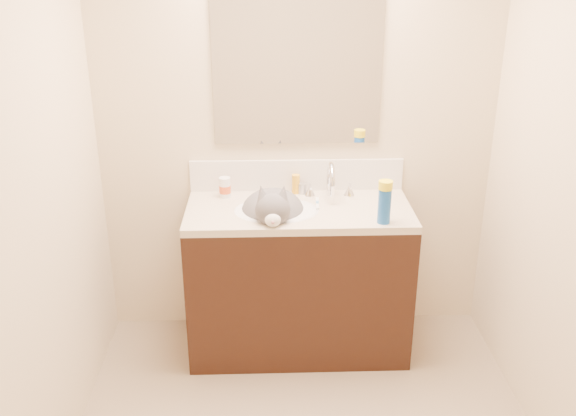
{
  "coord_description": "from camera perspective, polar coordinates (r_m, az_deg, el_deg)",
  "views": [
    {
      "loc": [
        -0.17,
        -2.17,
        2.17
      ],
      "look_at": [
        -0.06,
        0.92,
        0.88
      ],
      "focal_mm": 40.0,
      "sensor_mm": 36.0,
      "label": 1
    }
  ],
  "objects": [
    {
      "name": "spray_can",
      "position": [
        3.23,
        8.56,
        0.17
      ],
      "size": [
        0.07,
        0.07,
        0.18
      ],
      "primitive_type": "cylinder",
      "rotation": [
        0.0,
        0.0,
        -0.07
      ],
      "color": "#1853AC",
      "rests_on": "counter_slab"
    },
    {
      "name": "silver_jar",
      "position": [
        3.6,
        1.27,
        1.77
      ],
      "size": [
        0.06,
        0.06,
        0.06
      ],
      "primitive_type": "cylinder",
      "rotation": [
        0.0,
        0.0,
        -0.25
      ],
      "color": "#B7B7BC",
      "rests_on": "counter_slab"
    },
    {
      "name": "pill_bottle",
      "position": [
        3.55,
        -5.63,
        1.84
      ],
      "size": [
        0.08,
        0.08,
        0.11
      ],
      "primitive_type": "cylinder",
      "rotation": [
        0.0,
        0.0,
        0.3
      ],
      "color": "white",
      "rests_on": "counter_slab"
    },
    {
      "name": "toothbrush_head",
      "position": [
        3.46,
        2.63,
        0.45
      ],
      "size": [
        0.02,
        0.03,
        0.02
      ],
      "primitive_type": "cube",
      "rotation": [
        0.0,
        0.0,
        -0.06
      ],
      "color": "#5A93C0",
      "rests_on": "counter_slab"
    },
    {
      "name": "basin",
      "position": [
        3.41,
        -1.02,
        -1.28
      ],
      "size": [
        0.45,
        0.36,
        0.14
      ],
      "primitive_type": "ellipsoid",
      "color": "white",
      "rests_on": "vanity_cabinet"
    },
    {
      "name": "cat",
      "position": [
        3.38,
        -1.33,
        -0.42
      ],
      "size": [
        0.39,
        0.48,
        0.35
      ],
      "rotation": [
        0.0,
        0.0,
        -0.01
      ],
      "color": "#4F4C4F",
      "rests_on": "basin"
    },
    {
      "name": "mirror",
      "position": [
        3.47,
        0.83,
        12.15
      ],
      "size": [
        0.9,
        0.02,
        0.8
      ],
      "primitive_type": "cube",
      "color": "white",
      "rests_on": "room_shell"
    },
    {
      "name": "toothbrush",
      "position": [
        3.46,
        2.63,
        0.42
      ],
      "size": [
        0.03,
        0.16,
        0.01
      ],
      "primitive_type": "cube",
      "rotation": [
        0.0,
        0.0,
        -0.06
      ],
      "color": "white",
      "rests_on": "counter_slab"
    },
    {
      "name": "counter_slab",
      "position": [
        3.42,
        0.98,
        -0.28
      ],
      "size": [
        1.2,
        0.55,
        0.04
      ],
      "primitive_type": "cube",
      "color": "beige",
      "rests_on": "vanity_cabinet"
    },
    {
      "name": "vanity_cabinet",
      "position": [
        3.61,
        0.93,
        -6.59
      ],
      "size": [
        1.2,
        0.55,
        0.82
      ],
      "primitive_type": "cube",
      "color": "black",
      "rests_on": "ground"
    },
    {
      "name": "faucet",
      "position": [
        3.52,
        3.8,
        2.21
      ],
      "size": [
        0.28,
        0.2,
        0.21
      ],
      "color": "silver",
      "rests_on": "counter_slab"
    },
    {
      "name": "room_shell",
      "position": [
        2.28,
        2.32,
        5.18
      ],
      "size": [
        2.24,
        2.54,
        2.52
      ],
      "color": "beige",
      "rests_on": "ground"
    },
    {
      "name": "backsplash",
      "position": [
        3.62,
        0.78,
        2.94
      ],
      "size": [
        1.2,
        0.02,
        0.18
      ],
      "primitive_type": "cube",
      "color": "silver",
      "rests_on": "counter_slab"
    },
    {
      "name": "pill_label",
      "position": [
        3.56,
        -5.62,
        1.69
      ],
      "size": [
        0.08,
        0.08,
        0.04
      ],
      "primitive_type": "cylinder",
      "rotation": [
        0.0,
        0.0,
        0.3
      ],
      "color": "#D75123",
      "rests_on": "pill_bottle"
    },
    {
      "name": "amber_bottle",
      "position": [
        3.59,
        0.7,
        2.15
      ],
      "size": [
        0.05,
        0.05,
        0.11
      ],
      "primitive_type": "cylinder",
      "rotation": [
        0.0,
        0.0,
        -0.22
      ],
      "color": "gold",
      "rests_on": "counter_slab"
    },
    {
      "name": "spray_cap",
      "position": [
        3.19,
        8.67,
        2.03
      ],
      "size": [
        0.08,
        0.08,
        0.04
      ],
      "primitive_type": "cylinder",
      "rotation": [
        0.0,
        0.0,
        -0.07
      ],
      "color": "yellow",
      "rests_on": "spray_can"
    }
  ]
}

